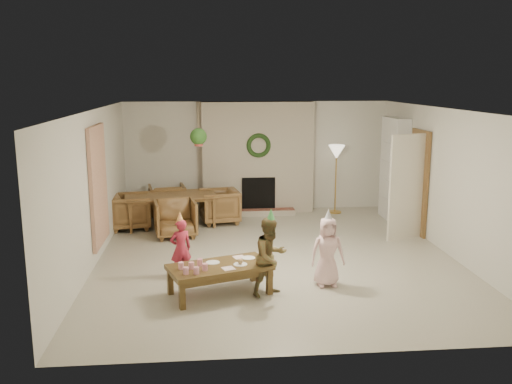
{
  "coord_description": "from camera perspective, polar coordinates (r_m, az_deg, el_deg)",
  "views": [
    {
      "loc": [
        -1.15,
        -9.01,
        2.99
      ],
      "look_at": [
        -0.3,
        0.4,
        1.05
      ],
      "focal_mm": 38.65,
      "sensor_mm": 36.0,
      "label": 1
    }
  ],
  "objects": [
    {
      "name": "cup_e",
      "position": [
        7.59,
        -5.3,
        -7.74
      ],
      "size": [
        0.1,
        0.1,
        0.1
      ],
      "primitive_type": "cylinder",
      "rotation": [
        0.0,
        0.0,
        0.33
      ],
      "color": "white",
      "rests_on": "coffee_table_top"
    },
    {
      "name": "cup_f",
      "position": [
        7.79,
        -5.83,
        -7.25
      ],
      "size": [
        0.1,
        0.1,
        0.1
      ],
      "primitive_type": "cylinder",
      "rotation": [
        0.0,
        0.0,
        0.33
      ],
      "color": "white",
      "rests_on": "coffee_table_top"
    },
    {
      "name": "ceiling",
      "position": [
        9.1,
        2.13,
        8.51
      ],
      "size": [
        7.0,
        7.0,
        0.0
      ],
      "primitive_type": "plane",
      "rotation": [
        3.14,
        0.0,
        0.0
      ],
      "color": "white",
      "rests_on": "wall_back"
    },
    {
      "name": "floor_lamp_shade",
      "position": [
        12.46,
        8.34,
        4.12
      ],
      "size": [
        0.37,
        0.37,
        0.31
      ],
      "primitive_type": "cone",
      "rotation": [
        3.14,
        0.0,
        0.0
      ],
      "color": "beige",
      "rests_on": "floor_lamp_post"
    },
    {
      "name": "hanging_plant_cord",
      "position": [
        10.55,
        -6.0,
        6.97
      ],
      "size": [
        0.01,
        0.01,
        0.7
      ],
      "primitive_type": "cylinder",
      "color": "tan",
      "rests_on": "ceiling"
    },
    {
      "name": "floor",
      "position": [
        9.56,
        2.02,
        -6.62
      ],
      "size": [
        7.0,
        7.0,
        0.0
      ],
      "primitive_type": "plane",
      "color": "#B7B29E",
      "rests_on": "ground"
    },
    {
      "name": "dining_chair_near",
      "position": [
        10.72,
        -8.33,
        -2.72
      ],
      "size": [
        0.89,
        0.9,
        0.72
      ],
      "primitive_type": "imported",
      "rotation": [
        0.0,
        0.0,
        0.16
      ],
      "color": "brown",
      "rests_on": "floor"
    },
    {
      "name": "plate_a",
      "position": [
        7.9,
        -4.49,
        -7.27
      ],
      "size": [
        0.25,
        0.25,
        0.01
      ],
      "primitive_type": "cylinder",
      "rotation": [
        0.0,
        0.0,
        0.33
      ],
      "color": "white",
      "rests_on": "coffee_table_top"
    },
    {
      "name": "plate_c",
      "position": [
        8.07,
        -0.8,
        -6.83
      ],
      "size": [
        0.25,
        0.25,
        0.01
      ],
      "primitive_type": "cylinder",
      "rotation": [
        0.0,
        0.0,
        0.33
      ],
      "color": "white",
      "rests_on": "coffee_table_top"
    },
    {
      "name": "books_row_lower",
      "position": [
        12.08,
        14.04,
        -0.21
      ],
      "size": [
        0.2,
        0.4,
        0.24
      ],
      "primitive_type": "cube",
      "color": "#B62130",
      "rests_on": "bookshelf_shelf_a"
    },
    {
      "name": "fireplace_mass",
      "position": [
        12.49,
        0.17,
        3.59
      ],
      "size": [
        2.5,
        0.4,
        2.5
      ],
      "primitive_type": "cube",
      "color": "#592017",
      "rests_on": "floor"
    },
    {
      "name": "fireplace_firebox",
      "position": [
        12.45,
        0.25,
        -0.17
      ],
      "size": [
        0.75,
        0.12,
        0.75
      ],
      "primitive_type": "cube",
      "color": "black",
      "rests_on": "floor"
    },
    {
      "name": "party_hat_red",
      "position": [
        8.37,
        -7.89,
        -2.56
      ],
      "size": [
        0.13,
        0.13,
        0.17
      ],
      "primitive_type": "cone",
      "rotation": [
        0.0,
        0.0,
        0.02
      ],
      "color": "#E7D74D",
      "rests_on": "child_red"
    },
    {
      "name": "cup_b",
      "position": [
        7.68,
        -7.76,
        -7.57
      ],
      "size": [
        0.1,
        0.1,
        0.1
      ],
      "primitive_type": "cylinder",
      "rotation": [
        0.0,
        0.0,
        0.33
      ],
      "color": "white",
      "rests_on": "coffee_table_top"
    },
    {
      "name": "door_frame",
      "position": [
        11.18,
        16.5,
        0.97
      ],
      "size": [
        0.05,
        0.86,
        2.04
      ],
      "primitive_type": "cube",
      "color": "brown",
      "rests_on": "floor"
    },
    {
      "name": "books_row_upper",
      "position": [
        12.0,
        14.14,
        3.54
      ],
      "size": [
        0.2,
        0.36,
        0.22
      ],
      "primitive_type": "cube",
      "color": "gold",
      "rests_on": "bookshelf_shelf_c"
    },
    {
      "name": "coffee_leg_br",
      "position": [
        8.37,
        -0.32,
        -7.99
      ],
      "size": [
        0.1,
        0.1,
        0.37
      ],
      "primitive_type": "cube",
      "rotation": [
        0.0,
        0.0,
        0.33
      ],
      "color": "brown",
      "rests_on": "floor"
    },
    {
      "name": "plate_b",
      "position": [
        7.8,
        -1.63,
        -7.49
      ],
      "size": [
        0.25,
        0.25,
        0.01
      ],
      "primitive_type": "cylinder",
      "rotation": [
        0.0,
        0.0,
        0.33
      ],
      "color": "white",
      "rests_on": "coffee_table_top"
    },
    {
      "name": "floor_lamp_post",
      "position": [
        12.56,
        8.25,
        1.08
      ],
      "size": [
        0.03,
        0.03,
        1.39
      ],
      "primitive_type": "cylinder",
      "color": "gold",
      "rests_on": "floor"
    },
    {
      "name": "dining_table",
      "position": [
        11.52,
        -8.78,
        -1.91
      ],
      "size": [
        1.99,
        1.32,
        0.65
      ],
      "primitive_type": "imported",
      "rotation": [
        0.0,
        0.0,
        0.16
      ],
      "color": "brown",
      "rests_on": "floor"
    },
    {
      "name": "hanging_plant_foliage",
      "position": [
        10.57,
        -5.98,
        5.73
      ],
      "size": [
        0.32,
        0.32,
        0.32
      ],
      "primitive_type": "sphere",
      "color": "#234E1A",
      "rests_on": "hanging_plant_pot"
    },
    {
      "name": "child_pink",
      "position": [
        8.17,
        7.41,
        -6.15
      ],
      "size": [
        0.51,
        0.35,
        1.03
      ],
      "primitive_type": "imported",
      "rotation": [
        0.0,
        0.0,
        0.04
      ],
      "color": "#FFCBCD",
      "rests_on": "floor"
    },
    {
      "name": "child_red",
      "position": [
        8.5,
        -7.8,
        -5.82
      ],
      "size": [
        0.39,
        0.33,
        0.92
      ],
      "primitive_type": "imported",
      "rotation": [
        0.0,
        0.0,
        3.51
      ],
      "color": "#B0253A",
      "rests_on": "floor"
    },
    {
      "name": "dining_chair_right",
      "position": [
        11.65,
        -3.8,
        -1.48
      ],
      "size": [
        0.9,
        0.89,
        0.72
      ],
      "primitive_type": "imported",
      "rotation": [
        0.0,
        0.0,
        -1.41
      ],
      "color": "brown",
      "rests_on": "floor"
    },
    {
      "name": "coffee_leg_fr",
      "position": [
        7.88,
        1.4,
        -9.26
      ],
      "size": [
        0.1,
        0.1,
        0.37
      ],
      "primitive_type": "cube",
      "rotation": [
        0.0,
        0.0,
        0.33
      ],
      "color": "brown",
      "rests_on": "floor"
    },
    {
      "name": "coffee_leg_fl",
      "position": [
        7.45,
        -7.66,
        -10.63
      ],
      "size": [
        0.1,
        0.1,
        0.37
      ],
      "primitive_type": "cube",
      "rotation": [
        0.0,
        0.0,
        0.33
      ],
      "color": "brown",
      "rests_on": "floor"
    },
    {
      "name": "party_hat_plaid",
      "position": [
        7.58,
        1.55,
        -2.38
      ],
      "size": [
        0.16,
        0.16,
        0.18
      ],
      "primitive_type": "cone",
      "rotation": [
        0.0,
        0.0,
        0.25
      ],
      "color": "#4CB257",
      "rests_on": "child_plaid"
    },
    {
      "name": "wall_right",
      "position": [
        10.07,
        19.26,
        1.0
      ],
      "size": [
        0.0,
        7.0,
        7.0
      ],
      "primitive_type": "plane",
      "rotation": [
        1.57,
        0.0,
        -1.57
      ],
      "color": "silver",
      "rests_on": "floor"
    },
    {
      "name": "books_row_mid",
      "position": [
        12.19,
        13.82,
        1.82
      ],
      "size": [
        0.2,
        0.44,
        0.24
      ],
      "primitive_type": "cube",
      "color": "navy",
      "rests_on": "bookshelf_shelf_b"
    },
    {
      "name": "coffee_table_apron",
      "position": [
        7.84,
        -3.78,
        -8.29
      ],
      "size": [
        1.43,
        0.99,
        0.09
      ],
      "primitive_type": "cube",
      "rotation": [
        0.0,
        0.0,
        0.33
      ],
      "color": "brown",
      "rests_on": "floor"
    },
    {
      "name": "cup_c",
      "position": [
        7.47,
        -6.19,
        -8.08
      ],
      "size": [
        0.1,
        0.1,
        0.1
      ],
      "primitive_type": "cylinder",
      "rotation": [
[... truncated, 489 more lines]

